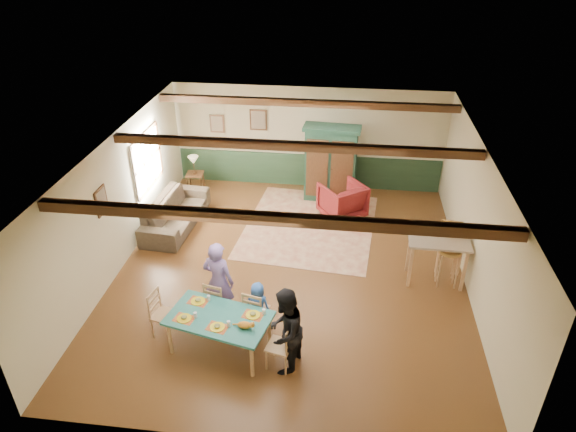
# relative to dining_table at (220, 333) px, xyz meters

# --- Properties ---
(floor) EXTENTS (8.00, 8.00, 0.00)m
(floor) POSITION_rel_dining_table_xyz_m (0.90, 2.31, -0.34)
(floor) COLOR #4E2D16
(floor) RESTS_ON ground
(wall_back) EXTENTS (7.00, 0.02, 2.70)m
(wall_back) POSITION_rel_dining_table_xyz_m (0.90, 6.31, 1.01)
(wall_back) COLOR beige
(wall_back) RESTS_ON floor
(wall_left) EXTENTS (0.02, 8.00, 2.70)m
(wall_left) POSITION_rel_dining_table_xyz_m (-2.60, 2.31, 1.01)
(wall_left) COLOR beige
(wall_left) RESTS_ON floor
(wall_right) EXTENTS (0.02, 8.00, 2.70)m
(wall_right) POSITION_rel_dining_table_xyz_m (4.40, 2.31, 1.01)
(wall_right) COLOR beige
(wall_right) RESTS_ON floor
(ceiling) EXTENTS (7.00, 8.00, 0.02)m
(ceiling) POSITION_rel_dining_table_xyz_m (0.90, 2.31, 2.36)
(ceiling) COLOR white
(ceiling) RESTS_ON wall_back
(wainscot_back) EXTENTS (6.95, 0.03, 0.90)m
(wainscot_back) POSITION_rel_dining_table_xyz_m (0.90, 6.29, 0.11)
(wainscot_back) COLOR #1B3320
(wainscot_back) RESTS_ON floor
(ceiling_beam_front) EXTENTS (6.95, 0.16, 0.16)m
(ceiling_beam_front) POSITION_rel_dining_table_xyz_m (0.90, 0.01, 2.27)
(ceiling_beam_front) COLOR #311D0D
(ceiling_beam_front) RESTS_ON ceiling
(ceiling_beam_mid) EXTENTS (6.95, 0.16, 0.16)m
(ceiling_beam_mid) POSITION_rel_dining_table_xyz_m (0.90, 2.71, 2.27)
(ceiling_beam_mid) COLOR #311D0D
(ceiling_beam_mid) RESTS_ON ceiling
(ceiling_beam_back) EXTENTS (6.95, 0.16, 0.16)m
(ceiling_beam_back) POSITION_rel_dining_table_xyz_m (0.90, 5.31, 2.27)
(ceiling_beam_back) COLOR #311D0D
(ceiling_beam_back) RESTS_ON ceiling
(window_left) EXTENTS (0.06, 1.60, 1.30)m
(window_left) POSITION_rel_dining_table_xyz_m (-2.57, 4.01, 1.21)
(window_left) COLOR white
(window_left) RESTS_ON wall_left
(picture_left_wall) EXTENTS (0.04, 0.42, 0.52)m
(picture_left_wall) POSITION_rel_dining_table_xyz_m (-2.57, 1.71, 1.41)
(picture_left_wall) COLOR gray
(picture_left_wall) RESTS_ON wall_left
(picture_back_a) EXTENTS (0.45, 0.04, 0.55)m
(picture_back_a) POSITION_rel_dining_table_xyz_m (-0.40, 6.28, 1.46)
(picture_back_a) COLOR gray
(picture_back_a) RESTS_ON wall_back
(picture_back_b) EXTENTS (0.38, 0.04, 0.48)m
(picture_back_b) POSITION_rel_dining_table_xyz_m (-1.50, 6.28, 1.31)
(picture_back_b) COLOR gray
(picture_back_b) RESTS_ON wall_back
(dining_table) EXTENTS (1.82, 1.27, 0.69)m
(dining_table) POSITION_rel_dining_table_xyz_m (0.00, 0.00, 0.00)
(dining_table) COLOR #226C67
(dining_table) RESTS_ON floor
(dining_chair_far_left) EXTENTS (0.47, 0.48, 0.87)m
(dining_chair_far_left) POSITION_rel_dining_table_xyz_m (-0.21, 0.73, 0.09)
(dining_chair_far_left) COLOR tan
(dining_chair_far_left) RESTS_ON floor
(dining_chair_far_right) EXTENTS (0.47, 0.48, 0.87)m
(dining_chair_far_right) POSITION_rel_dining_table_xyz_m (0.51, 0.56, 0.09)
(dining_chair_far_right) COLOR tan
(dining_chair_far_right) RESTS_ON floor
(dining_chair_end_left) EXTENTS (0.48, 0.47, 0.87)m
(dining_chair_end_left) POSITION_rel_dining_table_xyz_m (-1.03, 0.24, 0.09)
(dining_chair_end_left) COLOR tan
(dining_chair_end_left) RESTS_ON floor
(dining_chair_end_right) EXTENTS (0.48, 0.47, 0.87)m
(dining_chair_end_right) POSITION_rel_dining_table_xyz_m (1.03, -0.24, 0.09)
(dining_chair_end_right) COLOR tan
(dining_chair_end_right) RESTS_ON floor
(person_man) EXTENTS (0.65, 0.50, 1.58)m
(person_man) POSITION_rel_dining_table_xyz_m (-0.19, 0.80, 0.45)
(person_man) COLOR #7B62A8
(person_man) RESTS_ON floor
(person_woman) EXTENTS (0.73, 0.85, 1.52)m
(person_woman) POSITION_rel_dining_table_xyz_m (1.12, -0.26, 0.41)
(person_woman) COLOR black
(person_woman) RESTS_ON floor
(person_child) EXTENTS (0.51, 0.39, 0.92)m
(person_child) POSITION_rel_dining_table_xyz_m (0.53, 0.63, 0.12)
(person_child) COLOR #2A57AA
(person_child) RESTS_ON floor
(cat) EXTENTS (0.35, 0.20, 0.17)m
(cat) POSITION_rel_dining_table_xyz_m (0.47, -0.21, 0.43)
(cat) COLOR orange
(cat) RESTS_ON dining_table
(place_setting_near_left) EXTENTS (0.42, 0.35, 0.11)m
(place_setting_near_left) POSITION_rel_dining_table_xyz_m (-0.54, -0.11, 0.40)
(place_setting_near_left) COLOR yellow
(place_setting_near_left) RESTS_ON dining_table
(place_setting_near_center) EXTENTS (0.42, 0.35, 0.11)m
(place_setting_near_center) POSITION_rel_dining_table_xyz_m (0.04, -0.24, 0.40)
(place_setting_near_center) COLOR yellow
(place_setting_near_center) RESTS_ON dining_table
(place_setting_far_left) EXTENTS (0.42, 0.35, 0.11)m
(place_setting_far_left) POSITION_rel_dining_table_xyz_m (-0.44, 0.34, 0.40)
(place_setting_far_left) COLOR yellow
(place_setting_far_left) RESTS_ON dining_table
(place_setting_far_right) EXTENTS (0.42, 0.35, 0.11)m
(place_setting_far_right) POSITION_rel_dining_table_xyz_m (0.54, 0.11, 0.40)
(place_setting_far_right) COLOR yellow
(place_setting_far_right) RESTS_ON dining_table
(area_rug) EXTENTS (3.25, 3.75, 0.01)m
(area_rug) POSITION_rel_dining_table_xyz_m (1.15, 4.15, -0.34)
(area_rug) COLOR beige
(area_rug) RESTS_ON floor
(armoire) EXTENTS (1.43, 0.66, 1.96)m
(armoire) POSITION_rel_dining_table_xyz_m (1.53, 5.59, 0.64)
(armoire) COLOR #133124
(armoire) RESTS_ON floor
(armchair) EXTENTS (1.30, 1.31, 0.86)m
(armchair) POSITION_rel_dining_table_xyz_m (1.87, 4.73, 0.09)
(armchair) COLOR #4C0F13
(armchair) RESTS_ON floor
(sofa) EXTENTS (1.07, 2.40, 0.68)m
(sofa) POSITION_rel_dining_table_xyz_m (-1.98, 3.82, -0.00)
(sofa) COLOR #372D22
(sofa) RESTS_ON floor
(end_table) EXTENTS (0.47, 0.47, 0.53)m
(end_table) POSITION_rel_dining_table_xyz_m (-2.00, 5.56, -0.08)
(end_table) COLOR #311D0D
(end_table) RESTS_ON floor
(table_lamp) EXTENTS (0.27, 0.27, 0.48)m
(table_lamp) POSITION_rel_dining_table_xyz_m (-2.00, 5.56, 0.42)
(table_lamp) COLOR #D4C189
(table_lamp) RESTS_ON end_table
(counter_table) EXTENTS (1.18, 0.71, 0.97)m
(counter_table) POSITION_rel_dining_table_xyz_m (3.77, 2.36, 0.14)
(counter_table) COLOR #B5A38C
(counter_table) RESTS_ON floor
(bar_stool_left) EXTENTS (0.45, 0.49, 1.24)m
(bar_stool_left) POSITION_rel_dining_table_xyz_m (4.00, 2.31, 0.27)
(bar_stool_left) COLOR tan
(bar_stool_left) RESTS_ON floor
(bar_stool_right) EXTENTS (0.48, 0.52, 1.22)m
(bar_stool_right) POSITION_rel_dining_table_xyz_m (4.00, 2.48, 0.27)
(bar_stool_right) COLOR tan
(bar_stool_right) RESTS_ON floor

